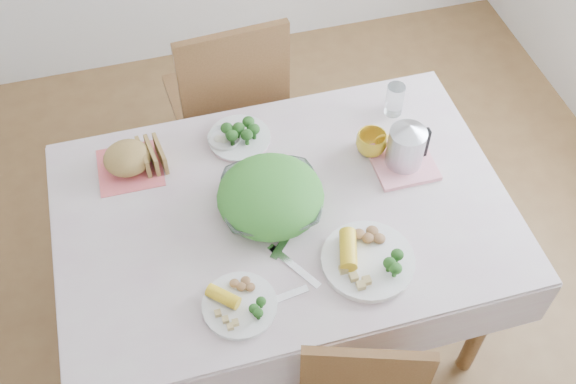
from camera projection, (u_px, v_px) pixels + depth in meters
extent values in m
plane|color=brown|center=(285.00, 317.00, 2.83)|extent=(3.60, 3.60, 0.00)
cube|color=brown|center=(284.00, 270.00, 2.54)|extent=(1.40, 0.90, 0.75)
cube|color=beige|center=(284.00, 210.00, 2.24)|extent=(1.50, 1.00, 0.01)
cube|color=brown|center=(226.00, 105.00, 2.96)|extent=(0.49, 0.49, 1.02)
imported|color=white|center=(271.00, 201.00, 2.21)|extent=(0.37, 0.37, 0.08)
cylinder|color=white|center=(240.00, 305.00, 2.00)|extent=(0.30, 0.30, 0.02)
cylinder|color=white|center=(368.00, 261.00, 2.10)|extent=(0.41, 0.41, 0.02)
cylinder|color=beige|center=(239.00, 139.00, 2.42)|extent=(0.29, 0.29, 0.02)
cube|color=#E96063|center=(130.00, 168.00, 2.35)|extent=(0.22, 0.22, 0.00)
ellipsoid|color=olive|center=(127.00, 157.00, 2.30)|extent=(0.18, 0.17, 0.10)
imported|color=white|center=(224.00, 140.00, 2.40)|extent=(0.14, 0.14, 0.04)
imported|color=gold|center=(371.00, 143.00, 2.36)|extent=(0.13, 0.13, 0.09)
cylinder|color=white|center=(395.00, 99.00, 2.47)|extent=(0.07, 0.07, 0.13)
cube|color=pink|center=(403.00, 163.00, 2.35)|extent=(0.21, 0.21, 0.02)
cylinder|color=#B2B5BA|center=(407.00, 141.00, 2.26)|extent=(0.16, 0.16, 0.18)
cube|color=silver|center=(295.00, 267.00, 2.09)|extent=(0.12, 0.19, 0.00)
cube|color=silver|center=(289.00, 234.00, 2.17)|extent=(0.16, 0.17, 0.00)
cube|color=silver|center=(277.00, 299.00, 2.02)|extent=(0.20, 0.05, 0.00)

